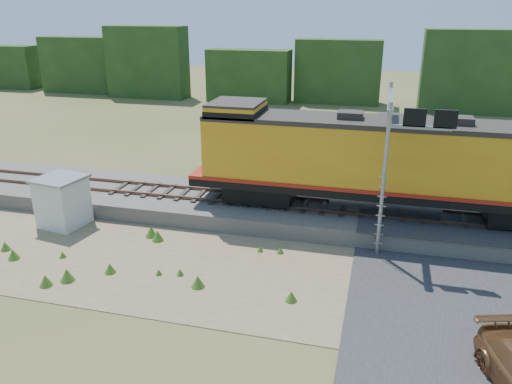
# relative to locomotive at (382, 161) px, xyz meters

# --- Properties ---
(ground) EXTENTS (140.00, 140.00, 0.00)m
(ground) POSITION_rel_locomotive_xyz_m (-4.33, -6.00, -3.28)
(ground) COLOR #475123
(ground) RESTS_ON ground
(ballast) EXTENTS (70.00, 5.00, 0.80)m
(ballast) POSITION_rel_locomotive_xyz_m (-4.33, -0.00, -2.88)
(ballast) COLOR slate
(ballast) RESTS_ON ground
(rails) EXTENTS (70.00, 1.54, 0.16)m
(rails) POSITION_rel_locomotive_xyz_m (-4.33, -0.00, -2.40)
(rails) COLOR brown
(rails) RESTS_ON ballast
(dirt_shoulder) EXTENTS (26.00, 8.00, 0.03)m
(dirt_shoulder) POSITION_rel_locomotive_xyz_m (-6.33, -5.50, -3.27)
(dirt_shoulder) COLOR #8C7754
(dirt_shoulder) RESTS_ON ground
(road) EXTENTS (7.00, 66.00, 0.86)m
(road) POSITION_rel_locomotive_xyz_m (2.67, -5.26, -3.19)
(road) COLOR #38383A
(road) RESTS_ON ground
(tree_line_north) EXTENTS (130.00, 3.00, 6.50)m
(tree_line_north) POSITION_rel_locomotive_xyz_m (-4.33, 32.00, -0.21)
(tree_line_north) COLOR #1E3C16
(tree_line_north) RESTS_ON ground
(weed_clumps) EXTENTS (15.00, 6.20, 0.56)m
(weed_clumps) POSITION_rel_locomotive_xyz_m (-7.83, -5.90, -3.28)
(weed_clumps) COLOR #3F691E
(weed_clumps) RESTS_ON ground
(locomotive) EXTENTS (18.25, 2.78, 4.71)m
(locomotive) POSITION_rel_locomotive_xyz_m (0.00, 0.00, 0.00)
(locomotive) COLOR black
(locomotive) RESTS_ON rails
(shed) EXTENTS (2.32, 2.32, 2.41)m
(shed) POSITION_rel_locomotive_xyz_m (-14.42, -3.42, -2.06)
(shed) COLOR silver
(shed) RESTS_ON ground
(signal_gantry) EXTENTS (2.55, 6.20, 6.44)m
(signal_gantry) POSITION_rel_locomotive_xyz_m (0.41, -0.64, 1.59)
(signal_gantry) COLOR gray
(signal_gantry) RESTS_ON ground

